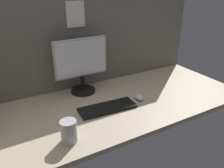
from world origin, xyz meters
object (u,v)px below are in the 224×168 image
mouse (139,97)px  keyboard (107,108)px  monitor (81,64)px  mug_steel (69,131)px

mouse → keyboard: bearing=-164.2°
monitor → mouse: bearing=-46.4°
monitor → mouse: size_ratio=4.16×
keyboard → mouse: (25.73, 1.20, 0.70)cm
monitor → keyboard: 38.37cm
keyboard → mouse: bearing=6.7°
mouse → mug_steel: mug_steel is taller
mug_steel → keyboard: bearing=29.7°
mouse → mug_steel: size_ratio=0.79×
monitor → mug_steel: bearing=-119.8°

